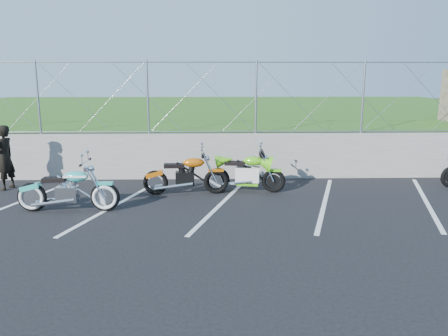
{
  "coord_description": "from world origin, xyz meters",
  "views": [
    {
      "loc": [
        -0.21,
        -8.73,
        2.93
      ],
      "look_at": [
        0.05,
        1.3,
        0.77
      ],
      "focal_mm": 35.0,
      "sensor_mm": 36.0,
      "label": 1
    }
  ],
  "objects_px": {
    "cruiser_turquoise": "(69,192)",
    "person_standing": "(4,158)",
    "naked_orange": "(187,176)",
    "sportbike_green": "(247,174)"
  },
  "relations": [
    {
      "from": "cruiser_turquoise",
      "to": "person_standing",
      "type": "distance_m",
      "value": 2.98
    },
    {
      "from": "cruiser_turquoise",
      "to": "naked_orange",
      "type": "bearing_deg",
      "value": 29.02
    },
    {
      "from": "cruiser_turquoise",
      "to": "person_standing",
      "type": "bearing_deg",
      "value": 139.99
    },
    {
      "from": "sportbike_green",
      "to": "person_standing",
      "type": "xyz_separation_m",
      "value": [
        -6.21,
        0.38,
        0.38
      ]
    },
    {
      "from": "cruiser_turquoise",
      "to": "naked_orange",
      "type": "distance_m",
      "value": 2.8
    },
    {
      "from": "sportbike_green",
      "to": "cruiser_turquoise",
      "type": "bearing_deg",
      "value": -149.25
    },
    {
      "from": "person_standing",
      "to": "sportbike_green",
      "type": "bearing_deg",
      "value": 102.12
    },
    {
      "from": "sportbike_green",
      "to": "person_standing",
      "type": "height_order",
      "value": "person_standing"
    },
    {
      "from": "naked_orange",
      "to": "person_standing",
      "type": "xyz_separation_m",
      "value": [
        -4.71,
        0.6,
        0.38
      ]
    },
    {
      "from": "naked_orange",
      "to": "person_standing",
      "type": "distance_m",
      "value": 4.76
    }
  ]
}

